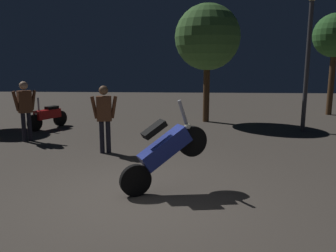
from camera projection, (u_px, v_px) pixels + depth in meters
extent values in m
plane|color=#4C443D|center=(140.00, 197.00, 5.84)|extent=(40.00, 40.00, 0.00)
cylinder|color=black|center=(136.00, 180.00, 5.86)|extent=(0.54, 0.35, 0.56)
cylinder|color=black|center=(192.00, 141.00, 6.20)|extent=(0.54, 0.35, 0.56)
cube|color=navy|center=(165.00, 148.00, 5.99)|extent=(0.99, 0.72, 0.76)
cube|color=black|center=(154.00, 129.00, 5.84)|extent=(0.49, 0.41, 0.32)
cylinder|color=gray|center=(183.00, 112.00, 6.02)|extent=(0.21, 0.15, 0.44)
sphere|color=#F2EABF|center=(188.00, 127.00, 6.11)|extent=(0.12, 0.12, 0.12)
cylinder|color=black|center=(60.00, 118.00, 12.25)|extent=(0.34, 0.55, 0.56)
cylinder|color=black|center=(35.00, 123.00, 11.32)|extent=(0.34, 0.55, 0.56)
cube|color=#B71414|center=(48.00, 114.00, 11.74)|extent=(0.70, 0.98, 0.30)
cube|color=black|center=(52.00, 108.00, 11.87)|extent=(0.41, 0.50, 0.10)
cylinder|color=gray|center=(38.00, 104.00, 11.37)|extent=(0.08, 0.08, 0.45)
sphere|color=#F2EABF|center=(37.00, 114.00, 11.35)|extent=(0.12, 0.12, 0.12)
cylinder|color=black|center=(24.00, 127.00, 9.83)|extent=(0.12, 0.12, 0.85)
cylinder|color=black|center=(30.00, 127.00, 9.93)|extent=(0.12, 0.12, 0.85)
cube|color=#59331E|center=(25.00, 102.00, 9.74)|extent=(0.43, 0.42, 0.63)
sphere|color=tan|center=(23.00, 85.00, 9.66)|extent=(0.23, 0.23, 0.23)
cylinder|color=#59331E|center=(16.00, 101.00, 9.59)|extent=(0.20, 0.19, 0.57)
cylinder|color=#59331E|center=(33.00, 100.00, 9.88)|extent=(0.20, 0.19, 0.57)
cylinder|color=black|center=(108.00, 137.00, 8.62)|extent=(0.12, 0.12, 0.83)
cylinder|color=black|center=(102.00, 137.00, 8.60)|extent=(0.12, 0.12, 0.83)
cube|color=#59331E|center=(104.00, 109.00, 8.48)|extent=(0.40, 0.30, 0.62)
sphere|color=brown|center=(103.00, 90.00, 8.39)|extent=(0.23, 0.23, 0.23)
cylinder|color=#59331E|center=(114.00, 107.00, 8.50)|extent=(0.20, 0.12, 0.56)
cylinder|color=#59331E|center=(94.00, 107.00, 8.44)|extent=(0.20, 0.12, 0.56)
cylinder|color=#38383D|center=(307.00, 68.00, 11.02)|extent=(0.14, 0.14, 4.18)
cylinder|color=#4C331E|center=(206.00, 91.00, 13.00)|extent=(0.24, 0.24, 2.33)
sphere|color=#477A38|center=(208.00, 37.00, 12.63)|extent=(2.43, 2.43, 2.43)
cylinder|color=#4C331E|center=(331.00, 83.00, 14.67)|extent=(0.24, 0.24, 2.73)
sphere|color=#336B2D|center=(335.00, 35.00, 14.30)|extent=(1.83, 1.83, 1.83)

